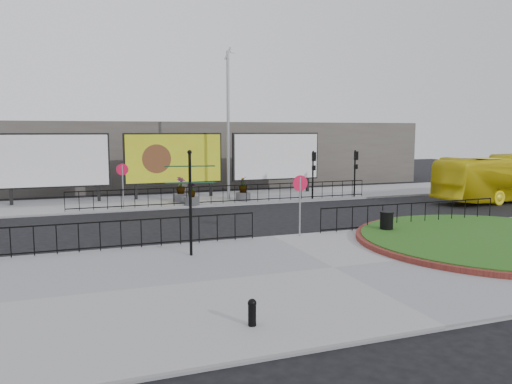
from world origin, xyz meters
name	(u,v)px	position (x,y,z in m)	size (l,w,h in m)	color
ground	(273,239)	(0.00, 0.00, 0.00)	(90.00, 90.00, 0.00)	black
pavement_near	(333,269)	(0.00, -5.00, 0.06)	(30.00, 10.00, 0.12)	gray
pavement_far	(201,199)	(0.00, 12.00, 0.06)	(44.00, 6.00, 0.12)	gray
brick_edge	(494,240)	(7.50, -4.00, 0.21)	(10.40, 10.40, 0.18)	maroon
grass_lawn	(494,239)	(7.50, -4.00, 0.23)	(10.00, 10.00, 0.22)	#154412
railing_near_left	(121,235)	(-6.00, -0.30, 0.67)	(10.00, 0.10, 1.10)	black
railing_near_right	(411,214)	(6.50, -0.30, 0.67)	(9.00, 0.10, 1.10)	black
railing_far	(229,194)	(1.00, 9.30, 0.67)	(18.00, 0.10, 1.10)	black
speed_sign_far	(123,176)	(-5.00, 9.40, 1.92)	(0.64, 0.07, 2.47)	gray
speed_sign_near	(300,192)	(1.00, -0.40, 1.92)	(0.64, 0.07, 2.47)	gray
billboard_left	(55,161)	(-8.50, 12.97, 2.60)	(6.20, 0.31, 4.10)	black
billboard_mid	(174,159)	(-1.50, 12.97, 2.60)	(6.20, 0.31, 4.10)	black
billboard_right	(276,157)	(5.50, 12.97, 2.60)	(6.20, 0.31, 4.10)	black
lamp_post	(228,123)	(1.51, 11.00, 4.83)	(0.74, 0.18, 9.23)	gray
signal_pole_a	(313,167)	(6.50, 9.34, 2.10)	(0.22, 0.26, 3.00)	black
signal_pole_b	(355,166)	(9.50, 9.34, 2.10)	(0.22, 0.26, 3.00)	black
building_backdrop	(171,154)	(0.00, 22.00, 2.50)	(40.00, 10.00, 5.00)	#59554E
fingerpost_sign	(190,192)	(-3.83, -1.97, 2.29)	(1.68, 0.63, 3.60)	black
bollard	(252,311)	(-3.97, -8.53, 0.45)	(0.20, 0.20, 0.61)	black
litter_bin	(387,223)	(4.50, -1.32, 0.59)	(0.57, 0.57, 0.94)	black
bus	(507,178)	(17.74, 5.13, 1.44)	(2.41, 10.32, 2.87)	gold
planter_a	(181,192)	(-1.50, 11.00, 0.68)	(0.95, 0.95, 1.49)	#4C4C4F
planter_b	(192,197)	(-1.20, 9.40, 0.59)	(0.89, 0.89, 1.33)	#4C4C4F
planter_c	(243,191)	(2.20, 10.25, 0.67)	(0.91, 0.91, 1.46)	#4C4C4F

